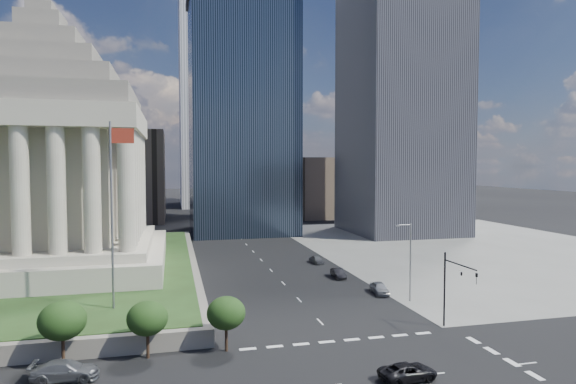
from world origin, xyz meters
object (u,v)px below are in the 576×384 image
object	(u,v)px
street_lamp_north	(409,257)
parked_sedan_mid	(338,273)
parked_sedan_far	(317,260)
parked_sedan_near	(379,288)
war_memorial	(44,138)
flagpole	(113,204)
traffic_signal_ne	(454,282)
pickup_truck	(408,372)
suv_grey	(66,370)

from	to	relation	value
street_lamp_north	parked_sedan_mid	size ratio (longest dim) A/B	2.37
street_lamp_north	parked_sedan_far	bearing A→B (deg)	99.53
parked_sedan_mid	parked_sedan_far	size ratio (longest dim) A/B	1.06
parked_sedan_near	parked_sedan_mid	size ratio (longest dim) A/B	1.07
war_memorial	flagpole	bearing A→B (deg)	-63.11
traffic_signal_ne	parked_sedan_near	bearing A→B (deg)	94.42
war_memorial	parked_sedan_far	bearing A→B (deg)	3.68
traffic_signal_ne	pickup_truck	bearing A→B (deg)	-137.34
street_lamp_north	flagpole	bearing A→B (deg)	-178.37
flagpole	parked_sedan_far	world-z (taller)	flagpole
flagpole	parked_sedan_far	size ratio (longest dim) A/B	5.04
pickup_truck	parked_sedan_far	xyz separation A→B (m)	(6.48, 46.27, 0.01)
war_memorial	parked_sedan_near	distance (m)	53.15
traffic_signal_ne	street_lamp_north	distance (m)	11.34
flagpole	parked_sedan_near	size ratio (longest dim) A/B	4.43
flagpole	pickup_truck	bearing A→B (deg)	-38.68
flagpole	street_lamp_north	size ratio (longest dim) A/B	2.00
suv_grey	street_lamp_north	bearing A→B (deg)	-64.65
flagpole	parked_sedan_mid	xyz separation A→B (m)	(30.83, 15.41, -12.42)
suv_grey	parked_sedan_far	distance (m)	51.82
war_memorial	pickup_truck	size ratio (longest dim) A/B	8.10
street_lamp_north	war_memorial	bearing A→B (deg)	154.08
parked_sedan_mid	parked_sedan_near	bearing A→B (deg)	-74.26
war_memorial	traffic_signal_ne	xyz separation A→B (m)	(46.50, -34.30, -16.15)
traffic_signal_ne	parked_sedan_far	world-z (taller)	traffic_signal_ne
war_memorial	suv_grey	xyz separation A→B (m)	(9.77, -37.00, -20.63)
traffic_signal_ne	suv_grey	size ratio (longest dim) A/B	1.52
war_memorial	traffic_signal_ne	bearing A→B (deg)	-36.42
suv_grey	parked_sedan_mid	world-z (taller)	suv_grey
parked_sedan_near	parked_sedan_far	distance (m)	21.55
parked_sedan_mid	parked_sedan_far	bearing A→B (deg)	92.91
traffic_signal_ne	parked_sedan_mid	world-z (taller)	traffic_signal_ne
flagpole	traffic_signal_ne	xyz separation A→B (m)	(34.33, -10.30, -7.86)
parked_sedan_near	flagpole	bearing A→B (deg)	-163.19
flagpole	pickup_truck	size ratio (longest dim) A/B	4.16
suv_grey	parked_sedan_mid	distance (m)	43.72
war_memorial	street_lamp_north	world-z (taller)	war_memorial
traffic_signal_ne	parked_sedan_near	xyz separation A→B (m)	(-1.21, 15.65, -4.48)
parked_sedan_near	parked_sedan_far	bearing A→B (deg)	103.74
parked_sedan_far	parked_sedan_near	bearing A→B (deg)	-89.31
street_lamp_north	parked_sedan_near	world-z (taller)	street_lamp_north
street_lamp_north	parked_sedan_far	world-z (taller)	street_lamp_north
traffic_signal_ne	pickup_truck	distance (m)	14.32
parked_sedan_near	parked_sedan_far	world-z (taller)	parked_sedan_near
war_memorial	flagpole	world-z (taller)	war_memorial
street_lamp_north	pickup_truck	bearing A→B (deg)	-117.80
street_lamp_north	suv_grey	distance (m)	40.38
flagpole	street_lamp_north	xyz separation A→B (m)	(35.16, 1.00, -7.45)
suv_grey	war_memorial	bearing A→B (deg)	19.70
parked_sedan_near	parked_sedan_mid	world-z (taller)	parked_sedan_near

